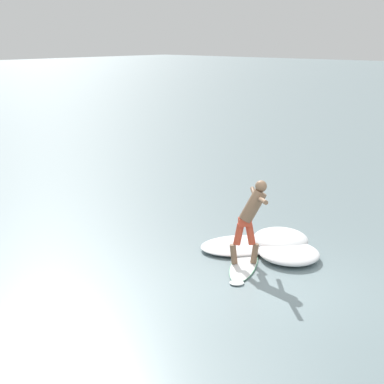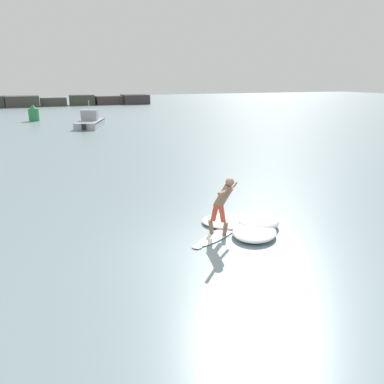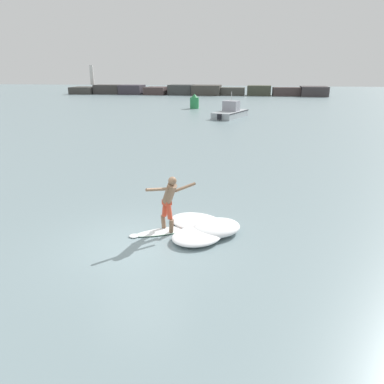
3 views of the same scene
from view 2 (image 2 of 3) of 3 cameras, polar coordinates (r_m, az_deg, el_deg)
name	(u,v)px [view 2 (image 2 of 3)]	position (r m, az deg, el deg)	size (l,w,h in m)	color
ground_plane	(215,252)	(10.36, 3.46, -9.18)	(200.00, 200.00, 0.00)	gray
rock_jetty_breakwater	(7,102)	(70.52, -26.35, 12.19)	(47.92, 4.89, 5.28)	#403E3B
surfboard	(217,235)	(11.35, 3.86, -6.59)	(2.14, 1.49, 0.19)	white
surfer	(223,201)	(10.95, 4.74, -1.37)	(1.26, 1.29, 1.78)	brown
fishing_boat_near_jetty	(90,122)	(38.23, -15.26, 10.26)	(3.59, 5.95, 2.55)	#A6AEB3
channel_marker_buoy	(34,114)	(45.93, -22.98, 10.93)	(1.10, 1.10, 1.78)	#288447
wave_foam_at_tail	(259,222)	(12.10, 10.15, -4.47)	(1.98, 1.95, 0.38)	white
wave_foam_at_nose	(254,232)	(11.43, 9.49, -6.05)	(2.03, 2.04, 0.27)	white
wave_foam_beside	(230,221)	(12.31, 5.79, -4.46)	(2.27, 2.08, 0.16)	white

